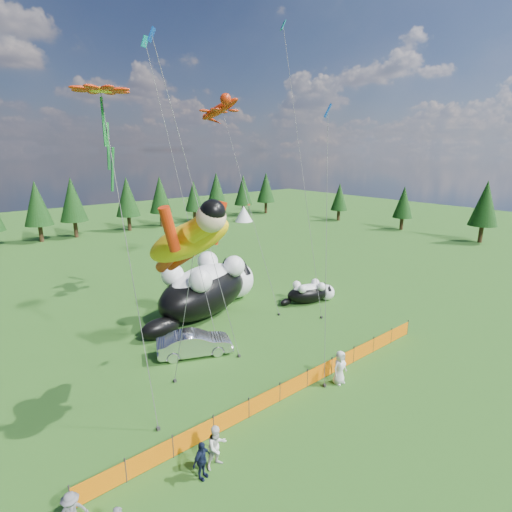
# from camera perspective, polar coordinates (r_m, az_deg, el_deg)

# --- Properties ---
(ground) EXTENTS (160.00, 160.00, 0.00)m
(ground) POSITION_cam_1_polar(r_m,az_deg,el_deg) (24.05, 0.16, -16.04)
(ground) COLOR #0D3B0A
(ground) RESTS_ON ground
(safety_fence) EXTENTS (22.06, 0.06, 1.10)m
(safety_fence) POSITION_cam_1_polar(r_m,az_deg,el_deg) (21.91, 5.43, -17.96)
(safety_fence) COLOR #262626
(safety_fence) RESTS_ON ground
(tree_line) EXTENTS (90.00, 4.00, 8.00)m
(tree_line) POSITION_cam_1_polar(r_m,az_deg,el_deg) (62.85, -27.15, 5.61)
(tree_line) COLOR black
(tree_line) RESTS_ON ground
(festival_tents) EXTENTS (50.00, 3.20, 2.80)m
(festival_tents) POSITION_cam_1_polar(r_m,az_deg,el_deg) (61.86, -15.87, 4.12)
(festival_tents) COLOR white
(festival_tents) RESTS_ON ground
(cat_large) EXTENTS (11.68, 6.99, 4.36)m
(cat_large) POSITION_cam_1_polar(r_m,az_deg,el_deg) (31.36, -6.83, -4.38)
(cat_large) COLOR black
(cat_large) RESTS_ON ground
(cat_small) EXTENTS (4.84, 2.91, 1.81)m
(cat_small) POSITION_cam_1_polar(r_m,az_deg,el_deg) (33.79, 7.80, -5.16)
(cat_small) COLOR black
(cat_small) RESTS_ON ground
(car) EXTENTS (4.88, 3.26, 1.52)m
(car) POSITION_cam_1_polar(r_m,az_deg,el_deg) (25.61, -8.77, -12.24)
(car) COLOR silver
(car) RESTS_ON ground
(spectator_b) EXTENTS (0.89, 0.53, 1.84)m
(spectator_b) POSITION_cam_1_polar(r_m,az_deg,el_deg) (17.71, -5.62, -25.46)
(spectator_b) COLOR silver
(spectator_b) RESTS_ON ground
(spectator_c) EXTENTS (1.04, 0.74, 1.61)m
(spectator_c) POSITION_cam_1_polar(r_m,az_deg,el_deg) (17.38, -7.77, -26.96)
(spectator_c) COLOR #131B34
(spectator_c) RESTS_ON ground
(spectator_e) EXTENTS (0.93, 0.61, 1.90)m
(spectator_e) POSITION_cam_1_polar(r_m,az_deg,el_deg) (22.93, 11.88, -15.31)
(spectator_e) COLOR silver
(spectator_e) RESTS_ON ground
(superhero_kite) EXTENTS (6.54, 6.68, 10.82)m
(superhero_kite) POSITION_cam_1_polar(r_m,az_deg,el_deg) (18.32, -9.74, 2.21)
(superhero_kite) COLOR yellow
(superhero_kite) RESTS_ON ground
(gecko_kite) EXTENTS (4.46, 12.53, 18.12)m
(gecko_kite) POSITION_cam_1_polar(r_m,az_deg,el_deg) (36.72, -5.23, 20.14)
(gecko_kite) COLOR red
(gecko_kite) RESTS_ON ground
(flower_kite) EXTENTS (2.85, 4.33, 14.94)m
(flower_kite) POSITION_cam_1_polar(r_m,az_deg,el_deg) (18.85, -21.26, 20.70)
(flower_kite) COLOR red
(flower_kite) RESTS_ON ground
(diamond_kite_a) EXTENTS (3.25, 4.13, 19.10)m
(diamond_kite_a) POSITION_cam_1_polar(r_m,az_deg,el_deg) (24.23, -13.91, 25.99)
(diamond_kite_a) COLOR #0B43B1
(diamond_kite_a) RESTS_ON ground
(diamond_kite_b) EXTENTS (2.77, 7.93, 23.20)m
(diamond_kite_b) POSITION_cam_1_polar(r_m,az_deg,el_deg) (35.83, 4.23, 28.07)
(diamond_kite_b) COLOR #0B8D8E
(diamond_kite_b) RESTS_ON ground
(diamond_kite_c) EXTENTS (2.98, 3.13, 15.23)m
(diamond_kite_c) POSITION_cam_1_polar(r_m,az_deg,el_deg) (22.81, 10.22, 18.07)
(diamond_kite_c) COLOR #0B43B1
(diamond_kite_c) RESTS_ON ground
(diamond_kite_d) EXTENTS (1.78, 5.78, 20.04)m
(diamond_kite_d) POSITION_cam_1_polar(r_m,az_deg,el_deg) (29.29, -14.89, 25.11)
(diamond_kite_d) COLOR #0B8D8E
(diamond_kite_d) RESTS_ON ground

